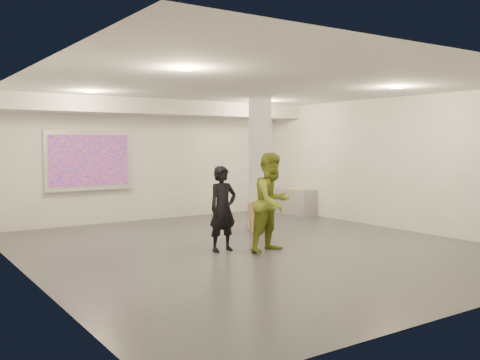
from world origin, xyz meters
TOP-DOWN VIEW (x-y plane):
  - floor at (0.00, 0.00)m, footprint 8.00×9.00m
  - ceiling at (0.00, 0.00)m, footprint 8.00×9.00m
  - wall_back at (0.00, 4.50)m, footprint 8.00×0.01m
  - wall_front at (0.00, -4.50)m, footprint 8.00×0.01m
  - wall_left at (-4.00, 0.00)m, footprint 0.01×9.00m
  - wall_right at (4.00, 0.00)m, footprint 0.01×9.00m
  - soffit_band at (0.00, 3.95)m, footprint 8.00×1.10m
  - downlight_nw at (-2.20, 2.50)m, footprint 0.22×0.22m
  - downlight_ne at (2.20, 2.50)m, footprint 0.22×0.22m
  - downlight_sw at (-2.20, -1.50)m, footprint 0.22×0.22m
  - downlight_se at (2.20, -1.50)m, footprint 0.22×0.22m
  - column at (1.50, 1.80)m, footprint 0.52×0.52m
  - projection_screen at (-1.60, 4.45)m, footprint 2.10×0.13m
  - credenza at (3.72, 3.15)m, footprint 0.52×1.21m
  - papers_stack at (3.68, 3.07)m, footprint 0.29×0.36m
  - postit_pad at (3.68, 3.19)m, footprint 0.29×0.36m
  - cardboard_back at (1.15, 1.41)m, footprint 0.62×0.35m
  - cardboard_front at (1.30, 1.52)m, footprint 0.45×0.25m
  - woman at (-0.62, 0.04)m, footprint 0.58×0.39m
  - man at (0.11, -0.47)m, footprint 0.99×0.85m

SIDE VIEW (x-z plane):
  - floor at x=0.00m, z-range -0.01..0.01m
  - cardboard_front at x=1.30m, z-range 0.00..0.46m
  - cardboard_back at x=1.15m, z-range 0.00..0.67m
  - credenza at x=3.72m, z-range 0.00..0.70m
  - papers_stack at x=3.68m, z-range 0.70..0.72m
  - postit_pad at x=3.68m, z-range 0.70..0.73m
  - woman at x=-0.62m, z-range 0.00..1.55m
  - man at x=0.11m, z-range 0.00..1.79m
  - wall_back at x=0.00m, z-range 0.00..3.00m
  - wall_front at x=0.00m, z-range 0.00..3.00m
  - wall_left at x=-4.00m, z-range 0.00..3.00m
  - wall_right at x=4.00m, z-range 0.00..3.00m
  - column at x=1.50m, z-range 0.00..3.00m
  - projection_screen at x=-1.60m, z-range 0.82..2.24m
  - soffit_band at x=0.00m, z-range 2.64..3.00m
  - downlight_nw at x=-2.20m, z-range 2.97..2.99m
  - downlight_ne at x=2.20m, z-range 2.97..2.99m
  - downlight_sw at x=-2.20m, z-range 2.97..2.99m
  - downlight_se at x=2.20m, z-range 2.97..2.99m
  - ceiling at x=0.00m, z-range 3.00..3.00m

